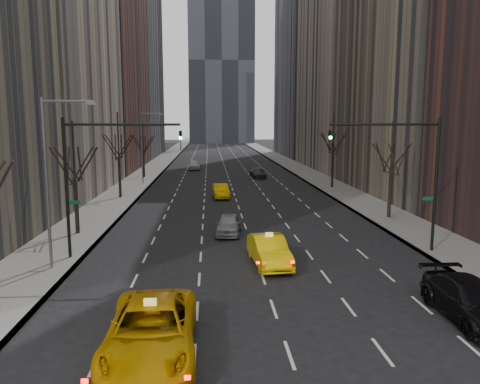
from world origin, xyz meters
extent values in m
plane|color=black|center=(0.00, 0.00, 0.00)|extent=(400.00, 400.00, 0.00)
cube|color=slate|center=(-12.25, 70.00, 0.07)|extent=(4.50, 320.00, 0.15)
cube|color=slate|center=(12.25, 70.00, 0.07)|extent=(4.50, 320.00, 0.15)
cube|color=brown|center=(-21.50, 66.00, 22.00)|extent=(14.00, 28.00, 44.00)
cube|color=slate|center=(-21.50, 96.00, 30.00)|extent=(14.00, 30.00, 60.00)
cube|color=tan|center=(21.50, 64.00, 25.00)|extent=(14.00, 28.00, 50.00)
cube|color=slate|center=(21.50, 95.00, 29.00)|extent=(14.00, 30.00, 58.00)
cylinder|color=black|center=(-12.00, 18.00, 1.93)|extent=(0.28, 0.28, 3.57)
cylinder|color=black|center=(-12.00, 18.00, 5.84)|extent=(0.16, 0.16, 4.25)
cylinder|color=black|center=(-11.85, 18.85, 4.95)|extent=(0.42, 1.80, 2.52)
cylinder|color=black|center=(-11.19, 18.29, 4.95)|extent=(1.74, 0.72, 2.52)
cylinder|color=black|center=(-11.34, 17.45, 4.95)|extent=(1.46, 1.25, 2.52)
cylinder|color=black|center=(-12.15, 17.15, 4.95)|extent=(0.42, 1.80, 2.52)
cylinder|color=black|center=(-12.81, 17.71, 4.95)|extent=(1.74, 0.72, 2.52)
cylinder|color=black|center=(-12.66, 18.55, 4.95)|extent=(1.46, 1.25, 2.52)
cylinder|color=black|center=(-12.00, 34.00, 2.15)|extent=(0.28, 0.28, 3.99)
cylinder|color=black|center=(-12.00, 34.00, 6.52)|extent=(0.16, 0.16, 4.75)
cylinder|color=black|center=(-11.85, 34.85, 5.37)|extent=(0.42, 1.80, 2.52)
cylinder|color=black|center=(-11.19, 34.29, 5.37)|extent=(1.74, 0.72, 2.52)
cylinder|color=black|center=(-11.34, 33.45, 5.37)|extent=(1.46, 1.25, 2.52)
cylinder|color=black|center=(-12.15, 33.15, 5.37)|extent=(0.42, 1.80, 2.52)
cylinder|color=black|center=(-12.81, 33.71, 5.37)|extent=(1.74, 0.72, 2.52)
cylinder|color=black|center=(-12.66, 34.55, 5.37)|extent=(1.46, 1.25, 2.52)
cylinder|color=black|center=(-12.00, 52.00, 1.83)|extent=(0.28, 0.28, 3.36)
cylinder|color=black|center=(-12.00, 52.00, 5.51)|extent=(0.16, 0.16, 4.00)
cylinder|color=black|center=(-11.85, 52.85, 4.74)|extent=(0.42, 1.80, 2.52)
cylinder|color=black|center=(-11.19, 52.29, 4.74)|extent=(1.74, 0.72, 2.52)
cylinder|color=black|center=(-11.34, 51.45, 4.74)|extent=(1.46, 1.25, 2.52)
cylinder|color=black|center=(-12.15, 51.15, 4.74)|extent=(0.42, 1.80, 2.52)
cylinder|color=black|center=(-12.81, 51.71, 4.74)|extent=(1.74, 0.72, 2.52)
cylinder|color=black|center=(-12.66, 52.55, 4.74)|extent=(1.46, 1.25, 2.52)
cylinder|color=black|center=(12.00, 22.00, 1.93)|extent=(0.28, 0.28, 3.57)
cylinder|color=black|center=(12.00, 22.00, 5.84)|extent=(0.16, 0.16, 4.25)
cylinder|color=black|center=(12.15, 22.85, 4.95)|extent=(0.42, 1.80, 2.52)
cylinder|color=black|center=(12.81, 22.29, 4.95)|extent=(1.74, 0.72, 2.52)
cylinder|color=black|center=(12.66, 21.45, 4.95)|extent=(1.46, 1.25, 2.52)
cylinder|color=black|center=(11.85, 21.15, 4.95)|extent=(0.42, 1.80, 2.52)
cylinder|color=black|center=(11.19, 21.71, 4.95)|extent=(1.74, 0.72, 2.52)
cylinder|color=black|center=(11.34, 22.55, 4.95)|extent=(1.46, 1.25, 2.52)
cylinder|color=black|center=(12.00, 40.00, 2.15)|extent=(0.28, 0.28, 3.99)
cylinder|color=black|center=(12.00, 40.00, 6.52)|extent=(0.16, 0.16, 4.75)
cylinder|color=black|center=(12.15, 40.85, 5.37)|extent=(0.42, 1.80, 2.52)
cylinder|color=black|center=(12.81, 40.29, 5.37)|extent=(1.74, 0.72, 2.52)
cylinder|color=black|center=(12.66, 39.45, 5.37)|extent=(1.46, 1.25, 2.52)
cylinder|color=black|center=(11.85, 39.15, 5.37)|extent=(0.42, 1.80, 2.52)
cylinder|color=black|center=(11.19, 39.71, 5.37)|extent=(1.74, 0.72, 2.52)
cylinder|color=black|center=(11.34, 40.55, 5.37)|extent=(1.46, 1.25, 2.52)
cylinder|color=black|center=(-10.80, 12.00, 4.15)|extent=(0.18, 0.18, 8.00)
cylinder|color=black|center=(-7.55, 12.00, 7.75)|extent=(6.50, 0.14, 0.14)
imported|color=black|center=(-4.30, 12.00, 6.85)|extent=(0.18, 0.22, 1.10)
sphere|color=#0CFF33|center=(-4.30, 11.82, 7.00)|extent=(0.20, 0.20, 0.20)
cube|color=#0C5926|center=(-10.40, 12.00, 3.35)|extent=(0.70, 0.04, 0.22)
cylinder|color=black|center=(10.80, 12.00, 4.15)|extent=(0.18, 0.18, 8.00)
cylinder|color=black|center=(7.55, 12.00, 7.75)|extent=(6.50, 0.14, 0.14)
imported|color=black|center=(4.30, 12.00, 6.85)|extent=(0.18, 0.22, 1.10)
sphere|color=#0CFF33|center=(4.30, 11.82, 7.00)|extent=(0.20, 0.20, 0.20)
cube|color=#0C5926|center=(10.40, 12.00, 3.35)|extent=(0.70, 0.04, 0.22)
cylinder|color=slate|center=(-11.20, 10.00, 4.65)|extent=(0.16, 0.16, 9.00)
cylinder|color=slate|center=(-9.90, 10.00, 8.95)|extent=(2.60, 0.14, 0.14)
cube|color=slate|center=(-8.70, 10.00, 8.85)|extent=(0.50, 0.22, 0.15)
cylinder|color=slate|center=(-11.20, 45.00, 4.65)|extent=(0.16, 0.16, 9.00)
cylinder|color=slate|center=(-9.90, 45.00, 8.95)|extent=(2.60, 0.14, 0.14)
cube|color=slate|center=(-8.70, 45.00, 8.85)|extent=(0.50, 0.22, 0.15)
imported|color=#DA9A04|center=(-4.70, 0.26, 0.90)|extent=(3.15, 6.58, 1.81)
imported|color=yellow|center=(0.59, 10.19, 0.81)|extent=(2.16, 5.07, 1.63)
imported|color=gray|center=(-1.37, 17.57, 0.71)|extent=(2.16, 4.35, 1.43)
imported|color=black|center=(7.73, 2.41, 0.80)|extent=(2.24, 5.50, 1.59)
imported|color=#FAB905|center=(-1.53, 33.75, 0.73)|extent=(1.81, 4.50, 1.45)
imported|color=#2E2E33|center=(4.22, 51.41, 0.69)|extent=(2.22, 4.88, 1.39)
imported|color=silver|center=(-5.24, 63.24, 0.81)|extent=(2.06, 4.83, 1.63)
camera|label=1|loc=(-2.66, -14.84, 7.89)|focal=35.00mm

